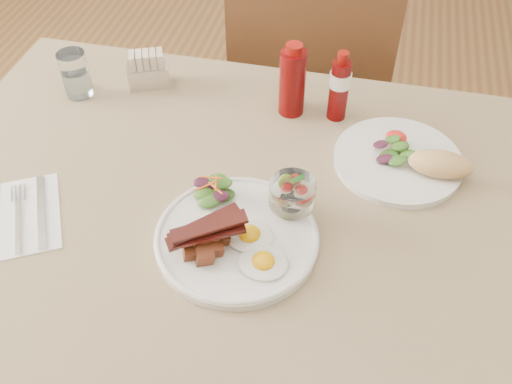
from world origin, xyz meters
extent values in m
cylinder|color=#53351A|center=(-0.59, 0.36, 0.35)|extent=(0.06, 0.06, 0.71)
cube|color=#53351A|center=(0.00, 0.00, 0.73)|extent=(1.30, 0.85, 0.04)
cube|color=#9C885F|center=(0.00, 0.00, 0.75)|extent=(1.33, 0.88, 0.00)
cylinder|color=#53351A|center=(-0.18, 0.57, 0.23)|extent=(0.04, 0.04, 0.45)
cylinder|color=#53351A|center=(0.18, 0.57, 0.23)|extent=(0.04, 0.04, 0.45)
cylinder|color=#53351A|center=(-0.18, 0.93, 0.23)|extent=(0.04, 0.04, 0.45)
cylinder|color=#53351A|center=(0.18, 0.93, 0.23)|extent=(0.04, 0.04, 0.45)
cube|color=#53351A|center=(0.00, 0.75, 0.47)|extent=(0.42, 0.42, 0.03)
cube|color=#53351A|center=(0.00, 0.55, 0.70)|extent=(0.42, 0.03, 0.46)
cylinder|color=white|center=(-0.02, -0.09, 0.76)|extent=(0.28, 0.28, 0.02)
ellipsoid|color=silver|center=(0.03, -0.14, 0.77)|extent=(0.10, 0.10, 0.01)
ellipsoid|color=#FFA905|center=(0.03, -0.14, 0.78)|extent=(0.04, 0.04, 0.02)
ellipsoid|color=silver|center=(0.00, -0.09, 0.77)|extent=(0.10, 0.10, 0.01)
ellipsoid|color=#FFA905|center=(0.00, -0.09, 0.78)|extent=(0.04, 0.04, 0.02)
cube|color=#652D14|center=(-0.08, -0.12, 0.78)|extent=(0.03, 0.03, 0.03)
cube|color=#652D14|center=(-0.05, -0.13, 0.78)|extent=(0.03, 0.03, 0.03)
cube|color=#652D14|center=(-0.09, -0.15, 0.78)|extent=(0.03, 0.03, 0.02)
cube|color=#652D14|center=(-0.05, -0.11, 0.78)|extent=(0.03, 0.03, 0.03)
cube|color=#652D14|center=(-0.06, -0.15, 0.78)|extent=(0.03, 0.03, 0.03)
cube|color=#652D14|center=(-0.10, -0.12, 0.78)|extent=(0.03, 0.03, 0.02)
cube|color=#652D14|center=(-0.06, -0.12, 0.80)|extent=(0.03, 0.03, 0.03)
cube|color=#652D14|center=(-0.07, -0.13, 0.80)|extent=(0.03, 0.03, 0.02)
cube|color=#652D14|center=(-0.05, -0.11, 0.80)|extent=(0.03, 0.03, 0.03)
cube|color=#4E100D|center=(-0.07, -0.12, 0.80)|extent=(0.12, 0.09, 0.01)
cube|color=#4E100D|center=(-0.06, -0.13, 0.81)|extent=(0.12, 0.08, 0.01)
cube|color=#4E100D|center=(-0.07, -0.12, 0.82)|extent=(0.11, 0.10, 0.01)
cube|color=#4E100D|center=(-0.06, -0.12, 0.82)|extent=(0.12, 0.08, 0.01)
ellipsoid|color=#275115|center=(-0.09, -0.01, 0.77)|extent=(0.05, 0.04, 0.01)
ellipsoid|color=#275115|center=(-0.07, -0.01, 0.78)|extent=(0.04, 0.04, 0.01)
ellipsoid|color=#361122|center=(-0.10, 0.01, 0.78)|extent=(0.04, 0.03, 0.01)
ellipsoid|color=#275115|center=(-0.09, -0.03, 0.78)|extent=(0.05, 0.04, 0.01)
ellipsoid|color=#275115|center=(-0.10, -0.02, 0.79)|extent=(0.04, 0.04, 0.01)
ellipsoid|color=#361122|center=(-0.07, -0.02, 0.79)|extent=(0.04, 0.03, 0.01)
ellipsoid|color=#275115|center=(-0.09, 0.01, 0.79)|extent=(0.04, 0.04, 0.01)
ellipsoid|color=#275115|center=(-0.07, 0.00, 0.80)|extent=(0.04, 0.03, 0.01)
ellipsoid|color=#361122|center=(-0.11, -0.01, 0.80)|extent=(0.03, 0.03, 0.01)
cylinder|color=#EC5918|center=(-0.08, -0.01, 0.81)|extent=(0.01, 0.04, 0.01)
cylinder|color=#EC5918|center=(-0.09, 0.00, 0.81)|extent=(0.04, 0.00, 0.01)
cylinder|color=#EC5918|center=(-0.08, -0.02, 0.81)|extent=(0.03, 0.03, 0.01)
cylinder|color=#EC5918|center=(-0.10, -0.02, 0.81)|extent=(0.03, 0.03, 0.01)
cylinder|color=white|center=(0.06, -0.01, 0.77)|extent=(0.04, 0.04, 0.01)
cylinder|color=white|center=(0.06, -0.01, 0.78)|extent=(0.02, 0.02, 0.01)
cylinder|color=white|center=(0.06, -0.01, 0.81)|extent=(0.08, 0.08, 0.05)
cylinder|color=beige|center=(0.04, -0.01, 0.80)|extent=(0.02, 0.02, 0.01)
cylinder|color=beige|center=(0.07, -0.01, 0.81)|extent=(0.02, 0.02, 0.01)
cylinder|color=beige|center=(0.05, 0.00, 0.81)|extent=(0.02, 0.02, 0.01)
cylinder|color=#90C33B|center=(0.04, 0.00, 0.83)|extent=(0.03, 0.03, 0.01)
cone|color=red|center=(0.07, -0.02, 0.83)|extent=(0.02, 0.02, 0.02)
cone|color=red|center=(0.04, -0.02, 0.83)|extent=(0.02, 0.02, 0.02)
cone|color=red|center=(0.06, 0.00, 0.84)|extent=(0.02, 0.02, 0.02)
ellipsoid|color=#2E7329|center=(0.06, -0.01, 0.85)|extent=(0.02, 0.01, 0.00)
ellipsoid|color=#2E7329|center=(0.07, -0.01, 0.85)|extent=(0.02, 0.01, 0.00)
cylinder|color=white|center=(0.23, 0.17, 0.76)|extent=(0.25, 0.25, 0.02)
ellipsoid|color=#275115|center=(0.21, 0.17, 0.77)|extent=(0.04, 0.03, 0.01)
ellipsoid|color=#275115|center=(0.23, 0.19, 0.78)|extent=(0.04, 0.03, 0.01)
ellipsoid|color=#361122|center=(0.21, 0.15, 0.78)|extent=(0.03, 0.03, 0.01)
ellipsoid|color=#275115|center=(0.23, 0.15, 0.78)|extent=(0.04, 0.03, 0.01)
ellipsoid|color=#275115|center=(0.25, 0.17, 0.78)|extent=(0.03, 0.02, 0.01)
ellipsoid|color=#361122|center=(0.19, 0.18, 0.78)|extent=(0.03, 0.02, 0.01)
ellipsoid|color=#275115|center=(0.23, 0.18, 0.79)|extent=(0.03, 0.03, 0.01)
ellipsoid|color=#275115|center=(0.22, 0.20, 0.79)|extent=(0.03, 0.02, 0.01)
ellipsoid|color=red|center=(0.22, 0.21, 0.78)|extent=(0.04, 0.03, 0.03)
ellipsoid|color=#DEAF69|center=(0.31, 0.15, 0.79)|extent=(0.13, 0.07, 0.05)
cylinder|color=#540405|center=(0.00, 0.29, 0.82)|extent=(0.06, 0.06, 0.15)
cylinder|color=maroon|center=(0.00, 0.29, 0.91)|extent=(0.04, 0.04, 0.02)
cylinder|color=#540405|center=(0.10, 0.29, 0.82)|extent=(0.05, 0.05, 0.13)
cylinder|color=white|center=(0.10, 0.29, 0.85)|extent=(0.05, 0.05, 0.03)
cylinder|color=maroon|center=(0.10, 0.29, 0.90)|extent=(0.03, 0.03, 0.02)
cube|color=silver|center=(-0.33, 0.31, 0.78)|extent=(0.10, 0.08, 0.05)
cube|color=beige|center=(-0.35, 0.30, 0.81)|extent=(0.03, 0.04, 0.06)
cube|color=beige|center=(-0.34, 0.30, 0.81)|extent=(0.03, 0.04, 0.06)
cube|color=beige|center=(-0.33, 0.31, 0.81)|extent=(0.03, 0.04, 0.06)
cube|color=beige|center=(-0.31, 0.32, 0.81)|extent=(0.03, 0.04, 0.06)
cube|color=beige|center=(-0.30, 0.32, 0.81)|extent=(0.03, 0.04, 0.06)
cylinder|color=white|center=(-0.47, 0.24, 0.80)|extent=(0.06, 0.06, 0.10)
cylinder|color=silver|center=(-0.47, 0.24, 0.78)|extent=(0.05, 0.05, 0.06)
cube|color=white|center=(-0.40, -0.11, 0.75)|extent=(0.18, 0.21, 0.00)
cube|color=silver|center=(-0.38, -0.10, 0.76)|extent=(0.10, 0.16, 0.00)
cube|color=silver|center=(-0.40, -0.14, 0.76)|extent=(0.07, 0.11, 0.00)
cube|color=silver|center=(-0.45, -0.07, 0.76)|extent=(0.02, 0.04, 0.00)
cube|color=silver|center=(-0.45, -0.07, 0.76)|extent=(0.02, 0.04, 0.00)
cube|color=silver|center=(-0.44, -0.07, 0.76)|extent=(0.02, 0.04, 0.00)
cube|color=silver|center=(-0.43, -0.06, 0.76)|extent=(0.02, 0.04, 0.00)
camera|label=1|loc=(0.14, -0.68, 1.51)|focal=40.00mm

